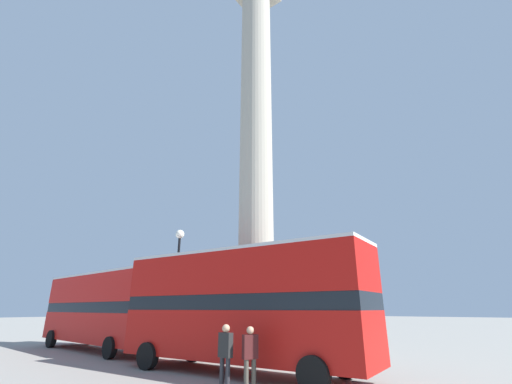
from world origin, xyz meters
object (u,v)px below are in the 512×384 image
Objects in this scene: street_lamp at (177,273)px; bus_b at (240,303)px; pedestrian_near_lamp at (225,352)px; pedestrian_by_plinth at (250,354)px; monument_column at (256,176)px; bus_a at (103,307)px; equestrian_statue at (174,315)px.

bus_b is at bearing -19.77° from street_lamp.
pedestrian_near_lamp is 1.03× the size of pedestrian_by_plinth.
street_lamp is at bearing -145.41° from monument_column.
bus_b is 3.04m from pedestrian_near_lamp.
bus_a is 13.46m from pedestrian_by_plinth.
bus_a is 11.10m from bus_b.
pedestrian_near_lamp is (1.32, -2.33, -1.42)m from bus_b.
bus_b is 3.19m from pedestrian_by_plinth.
bus_b is at bearing 0.85° from bus_a.
monument_column is 2.56× the size of bus_b.
pedestrian_near_lamp is at bearing -30.90° from street_lamp.
monument_column is 15.39m from equestrian_statue.
monument_column reaches higher than equestrian_statue.
bus_a is 9.58m from equestrian_statue.
pedestrian_near_lamp is 0.76m from pedestrian_by_plinth.
equestrian_statue is at bearing 138.92° from street_lamp.
equestrian_statue reaches higher than pedestrian_near_lamp.
monument_column reaches higher than bus_b.
bus_b is at bearing 71.33° from pedestrian_by_plinth.
bus_a is at bearing 172.74° from bus_b.
monument_column is at bearing 61.27° from pedestrian_by_plinth.
equestrian_statue is at bearing 158.22° from monument_column.
equestrian_statue is 3.55× the size of pedestrian_by_plinth.
equestrian_statue is at bearing 81.57° from pedestrian_by_plinth.
bus_b is at bearing -60.03° from monument_column.
street_lamp is (4.62, 1.42, 1.80)m from bus_a.
monument_column is at bearing 34.59° from street_lamp.
pedestrian_near_lamp is (7.77, -4.65, -3.11)m from street_lamp.
pedestrian_by_plinth is (4.80, -6.84, -9.00)m from monument_column.
monument_column is 2.40× the size of bus_a.
street_lamp is 10.01m from pedestrian_by_plinth.
monument_column reaches higher than bus_a.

